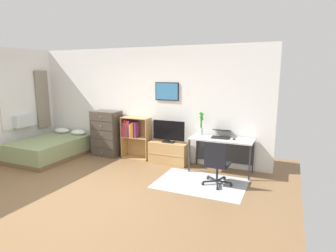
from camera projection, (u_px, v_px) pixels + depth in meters
ground_plane at (80, 193)px, 4.97m from camera, size 7.20×7.20×0.00m
wall_back_with_posters at (145, 104)px, 6.90m from camera, size 6.12×0.09×2.70m
area_rug at (201, 183)px, 5.41m from camera, size 1.70×1.20×0.01m
bed at (51, 148)px, 7.05m from camera, size 1.30×1.90×0.60m
dresser at (107, 133)px, 7.19m from camera, size 0.72×0.46×1.15m
bookshelf at (134, 134)px, 6.93m from camera, size 0.72×0.30×1.03m
tv_stand at (169, 153)px, 6.57m from camera, size 0.91×0.41×0.51m
television at (169, 132)px, 6.46m from camera, size 0.78×0.16×0.51m
desk at (222, 144)px, 6.00m from camera, size 1.32×0.58×0.74m
office_chair at (216, 162)px, 5.21m from camera, size 0.56×0.58×0.86m
laptop at (221, 134)px, 6.01m from camera, size 0.42×0.45×0.17m
computer_mouse at (234, 139)px, 5.79m from camera, size 0.06×0.10×0.03m
bamboo_vase at (201, 123)px, 6.20m from camera, size 0.10×0.10×0.52m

